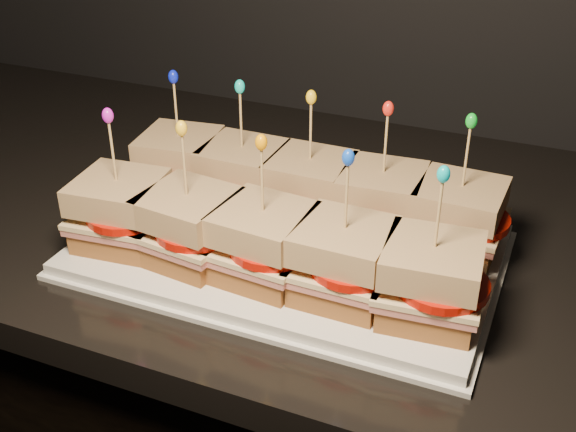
% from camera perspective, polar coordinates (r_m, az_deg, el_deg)
% --- Properties ---
extents(granite_slab, '(2.22, 0.67, 0.04)m').
position_cam_1_polar(granite_slab, '(1.00, -7.63, 1.37)').
color(granite_slab, black).
rests_on(granite_slab, cabinet).
extents(platter, '(0.46, 0.28, 0.02)m').
position_cam_1_polar(platter, '(0.83, 0.00, -2.77)').
color(platter, silver).
rests_on(platter, granite_slab).
extents(platter_rim, '(0.47, 0.30, 0.01)m').
position_cam_1_polar(platter_rim, '(0.83, 0.00, -3.12)').
color(platter_rim, silver).
rests_on(platter_rim, granite_slab).
extents(sandwich_0_bread_bot, '(0.10, 0.10, 0.02)m').
position_cam_1_polar(sandwich_0_bread_bot, '(0.94, -8.38, 2.63)').
color(sandwich_0_bread_bot, brown).
rests_on(sandwich_0_bread_bot, platter).
extents(sandwich_0_ham, '(0.11, 0.11, 0.01)m').
position_cam_1_polar(sandwich_0_ham, '(0.93, -8.45, 3.53)').
color(sandwich_0_ham, '#B5544D').
rests_on(sandwich_0_ham, sandwich_0_bread_bot).
extents(sandwich_0_cheese, '(0.11, 0.11, 0.01)m').
position_cam_1_polar(sandwich_0_cheese, '(0.93, -8.49, 3.92)').
color(sandwich_0_cheese, beige).
rests_on(sandwich_0_cheese, sandwich_0_ham).
extents(sandwich_0_tomato, '(0.09, 0.09, 0.01)m').
position_cam_1_polar(sandwich_0_tomato, '(0.91, -8.06, 4.06)').
color(sandwich_0_tomato, red).
rests_on(sandwich_0_tomato, sandwich_0_cheese).
extents(sandwich_0_bread_top, '(0.10, 0.10, 0.03)m').
position_cam_1_polar(sandwich_0_bread_top, '(0.92, -8.61, 5.46)').
color(sandwich_0_bread_top, brown).
rests_on(sandwich_0_bread_top, sandwich_0_tomato).
extents(sandwich_0_pick, '(0.00, 0.00, 0.09)m').
position_cam_1_polar(sandwich_0_pick, '(0.90, -8.83, 8.10)').
color(sandwich_0_pick, tan).
rests_on(sandwich_0_pick, sandwich_0_bread_top).
extents(sandwich_0_frill, '(0.01, 0.01, 0.02)m').
position_cam_1_polar(sandwich_0_frill, '(0.88, -9.06, 10.81)').
color(sandwich_0_frill, '#0D1BCC').
rests_on(sandwich_0_frill, sandwich_0_pick).
extents(sandwich_1_bread_bot, '(0.09, 0.09, 0.02)m').
position_cam_1_polar(sandwich_1_bread_bot, '(0.90, -3.54, 1.66)').
color(sandwich_1_bread_bot, brown).
rests_on(sandwich_1_bread_bot, platter).
extents(sandwich_1_ham, '(0.10, 0.10, 0.01)m').
position_cam_1_polar(sandwich_1_ham, '(0.89, -3.57, 2.59)').
color(sandwich_1_ham, '#B5544D').
rests_on(sandwich_1_ham, sandwich_1_bread_bot).
extents(sandwich_1_cheese, '(0.10, 0.10, 0.01)m').
position_cam_1_polar(sandwich_1_cheese, '(0.89, -3.58, 2.99)').
color(sandwich_1_cheese, beige).
rests_on(sandwich_1_cheese, sandwich_1_ham).
extents(sandwich_1_tomato, '(0.09, 0.09, 0.01)m').
position_cam_1_polar(sandwich_1_tomato, '(0.87, -3.06, 3.13)').
color(sandwich_1_tomato, red).
rests_on(sandwich_1_tomato, sandwich_1_cheese).
extents(sandwich_1_bread_top, '(0.09, 0.09, 0.03)m').
position_cam_1_polar(sandwich_1_bread_top, '(0.88, -3.64, 4.59)').
color(sandwich_1_bread_top, brown).
rests_on(sandwich_1_bread_top, sandwich_1_tomato).
extents(sandwich_1_pick, '(0.00, 0.00, 0.09)m').
position_cam_1_polar(sandwich_1_pick, '(0.86, -3.73, 7.33)').
color(sandwich_1_pick, tan).
rests_on(sandwich_1_pick, sandwich_1_bread_top).
extents(sandwich_1_frill, '(0.01, 0.01, 0.02)m').
position_cam_1_polar(sandwich_1_frill, '(0.84, -3.84, 10.17)').
color(sandwich_1_frill, '#0EC3B5').
rests_on(sandwich_1_frill, sandwich_1_pick).
extents(sandwich_2_bread_bot, '(0.09, 0.09, 0.02)m').
position_cam_1_polar(sandwich_2_bread_bot, '(0.87, 1.70, 0.60)').
color(sandwich_2_bread_bot, brown).
rests_on(sandwich_2_bread_bot, platter).
extents(sandwich_2_ham, '(0.10, 0.10, 0.01)m').
position_cam_1_polar(sandwich_2_ham, '(0.86, 1.71, 1.55)').
color(sandwich_2_ham, '#B5544D').
rests_on(sandwich_2_ham, sandwich_2_bread_bot).
extents(sandwich_2_cheese, '(0.10, 0.10, 0.01)m').
position_cam_1_polar(sandwich_2_cheese, '(0.86, 1.72, 1.96)').
color(sandwich_2_cheese, beige).
rests_on(sandwich_2_cheese, sandwich_2_ham).
extents(sandwich_2_tomato, '(0.09, 0.09, 0.01)m').
position_cam_1_polar(sandwich_2_tomato, '(0.84, 2.34, 2.08)').
color(sandwich_2_tomato, red).
rests_on(sandwich_2_tomato, sandwich_2_cheese).
extents(sandwich_2_bread_top, '(0.09, 0.09, 0.03)m').
position_cam_1_polar(sandwich_2_bread_top, '(0.84, 1.75, 3.61)').
color(sandwich_2_bread_top, brown).
rests_on(sandwich_2_bread_top, sandwich_2_tomato).
extents(sandwich_2_pick, '(0.00, 0.00, 0.09)m').
position_cam_1_polar(sandwich_2_pick, '(0.82, 1.80, 6.44)').
color(sandwich_2_pick, tan).
rests_on(sandwich_2_pick, sandwich_2_bread_top).
extents(sandwich_2_frill, '(0.01, 0.01, 0.02)m').
position_cam_1_polar(sandwich_2_frill, '(0.81, 1.85, 9.37)').
color(sandwich_2_frill, yellow).
rests_on(sandwich_2_frill, sandwich_2_pick).
extents(sandwich_3_bread_bot, '(0.10, 0.10, 0.02)m').
position_cam_1_polar(sandwich_3_bread_bot, '(0.84, 7.26, -0.54)').
color(sandwich_3_bread_bot, brown).
rests_on(sandwich_3_bread_bot, platter).
extents(sandwich_3_ham, '(0.10, 0.10, 0.01)m').
position_cam_1_polar(sandwich_3_ham, '(0.84, 7.33, 0.42)').
color(sandwich_3_ham, '#B5544D').
rests_on(sandwich_3_ham, sandwich_3_bread_bot).
extents(sandwich_3_cheese, '(0.11, 0.10, 0.01)m').
position_cam_1_polar(sandwich_3_cheese, '(0.83, 7.37, 0.84)').
color(sandwich_3_cheese, beige).
rests_on(sandwich_3_cheese, sandwich_3_ham).
extents(sandwich_3_tomato, '(0.09, 0.09, 0.01)m').
position_cam_1_polar(sandwich_3_tomato, '(0.82, 8.08, 0.95)').
color(sandwich_3_tomato, red).
rests_on(sandwich_3_tomato, sandwich_3_cheese).
extents(sandwich_3_bread_top, '(0.10, 0.10, 0.03)m').
position_cam_1_polar(sandwich_3_bread_top, '(0.82, 7.49, 2.52)').
color(sandwich_3_bread_top, brown).
rests_on(sandwich_3_bread_top, sandwich_3_tomato).
extents(sandwich_3_pick, '(0.00, 0.00, 0.09)m').
position_cam_1_polar(sandwich_3_pick, '(0.80, 7.70, 5.41)').
color(sandwich_3_pick, tan).
rests_on(sandwich_3_pick, sandwich_3_bread_top).
extents(sandwich_3_frill, '(0.01, 0.01, 0.02)m').
position_cam_1_polar(sandwich_3_frill, '(0.78, 7.92, 8.41)').
color(sandwich_3_frill, red).
rests_on(sandwich_3_frill, sandwich_3_pick).
extents(sandwich_4_bread_bot, '(0.09, 0.09, 0.02)m').
position_cam_1_polar(sandwich_4_bread_bot, '(0.83, 13.09, -1.73)').
color(sandwich_4_bread_bot, brown).
rests_on(sandwich_4_bread_bot, platter).
extents(sandwich_4_ham, '(0.10, 0.10, 0.01)m').
position_cam_1_polar(sandwich_4_ham, '(0.82, 13.22, -0.75)').
color(sandwich_4_ham, '#B5544D').
rests_on(sandwich_4_ham, sandwich_4_bread_bot).
extents(sandwich_4_cheese, '(0.10, 0.10, 0.01)m').
position_cam_1_polar(sandwich_4_cheese, '(0.82, 13.27, -0.33)').
color(sandwich_4_cheese, beige).
rests_on(sandwich_4_cheese, sandwich_4_ham).
extents(sandwich_4_tomato, '(0.09, 0.09, 0.01)m').
position_cam_1_polar(sandwich_4_tomato, '(0.81, 14.08, -0.24)').
color(sandwich_4_tomato, red).
rests_on(sandwich_4_tomato, sandwich_4_cheese).
extents(sandwich_4_bread_top, '(0.09, 0.09, 0.03)m').
position_cam_1_polar(sandwich_4_bread_top, '(0.80, 13.50, 1.36)').
color(sandwich_4_bread_top, brown).
rests_on(sandwich_4_bread_top, sandwich_4_tomato).
extents(sandwich_4_pick, '(0.00, 0.00, 0.09)m').
position_cam_1_polar(sandwich_4_pick, '(0.78, 13.88, 4.27)').
color(sandwich_4_pick, tan).
rests_on(sandwich_4_pick, sandwich_4_bread_top).
extents(sandwich_4_frill, '(0.01, 0.01, 0.02)m').
position_cam_1_polar(sandwich_4_frill, '(0.77, 14.29, 7.30)').
color(sandwich_4_frill, green).
rests_on(sandwich_4_frill, sandwich_4_pick).
extents(sandwich_5_bread_bot, '(0.10, 0.10, 0.02)m').
position_cam_1_polar(sandwich_5_bread_bot, '(0.84, -12.89, -1.21)').
color(sandwich_5_bread_bot, brown).
rests_on(sandwich_5_bread_bot, platter).
extents(sandwich_5_ham, '(0.11, 0.10, 0.01)m').
position_cam_1_polar(sandwich_5_ham, '(0.83, -13.02, -0.24)').
color(sandwich_5_ham, '#B5544D').
rests_on(sandwich_5_ham, sandwich_5_bread_bot).
extents(sandwich_5_cheese, '(0.11, 0.11, 0.01)m').
position_cam_1_polar(sandwich_5_cheese, '(0.83, -13.07, 0.17)').
color(sandwich_5_cheese, beige).
rests_on(sandwich_5_cheese, sandwich_5_ham).
extents(sandwich_5_tomato, '(0.09, 0.09, 0.01)m').
position_cam_1_polar(sandwich_5_tomato, '(0.82, -12.67, 0.28)').
color(sandwich_5_tomato, red).
rests_on(sandwich_5_tomato, sandwich_5_cheese).
extents(sandwich_5_bread_top, '(0.10, 0.10, 0.03)m').
position_cam_1_polar(sandwich_5_bread_top, '(0.82, -13.29, 1.84)').
color(sandwich_5_bread_top, brown).
rests_on(sandwich_5_bread_top, sandwich_5_tomato).
extents(sandwich_5_pick, '(0.00, 0.00, 0.09)m').
position_cam_1_polar(sandwich_5_pick, '(0.80, -13.66, 4.72)').
color(sandwich_5_pick, tan).
rests_on(sandwich_5_pick, sandwich_5_bread_top).
extents(sandwich_5_frill, '(0.01, 0.01, 0.02)m').
position_cam_1_polar(sandwich_5_frill, '(0.78, -14.06, 7.71)').
color(sandwich_5_frill, '#D519D6').
rests_on(sandwich_5_frill, sandwich_5_pick).
extents(sandwich_6_bread_bot, '(0.10, 0.10, 0.02)m').
position_cam_1_polar(sandwich_6_bread_bot, '(0.80, -7.69, -2.49)').
color(sandwich_6_bread_bot, brown).
rests_on(sandwich_6_bread_bot, platter).
extents(sandwich_6_ham, '(0.11, 0.11, 0.01)m').
position_cam_1_polar(sandwich_6_ham, '(0.79, -7.77, -1.49)').
color(sandwich_6_ham, '#B5544D').
rests_on(sandwich_6_ham, sandwich_6_bread_bot).
extents(sandwich_6_cheese, '(0.11, 0.11, 0.01)m').
position_cam_1_polar(sandwich_6_cheese, '(0.79, -7.80, -1.06)').
color(sandwich_6_cheese, beige).
rests_on(sandwich_6_cheese, sandwich_6_ham).
extents(sandwich_6_tomato, '(0.09, 0.09, 0.01)m').
position_cam_1_polar(sandwich_6_tomato, '(0.77, -7.29, -0.97)').
color(sandwich_6_tomato, red).
rests_on(sandwich_6_tomato, sandwich_6_cheese).
extents(sandwich_6_bread_top, '(0.10, 0.10, 0.03)m').
position_cam_1_polar(sandwich_6_bread_top, '(0.77, -7.94, 0.69)').
color(sandwich_6_bread_top, brown).
rests_on(sandwich_6_bread_top, sandwich_6_tomato).
extents(sandwich_6_pick, '(0.00, 0.00, 0.09)m').
position_cam_1_polar(sandwich_6_pick, '(0.75, -8.18, 3.71)').
color(sandwich_6_pick, tan).
rests_on(sandwich_6_pick, sandwich_6_bread_top).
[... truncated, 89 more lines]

